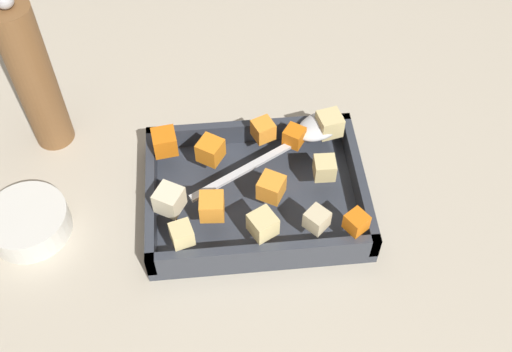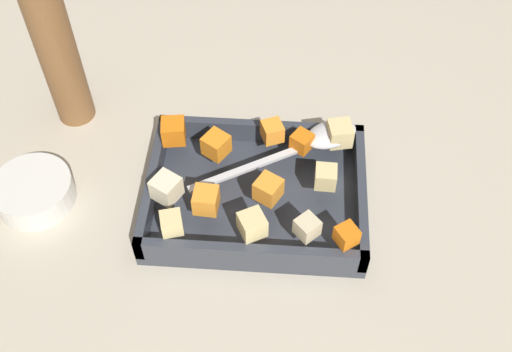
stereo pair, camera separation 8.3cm
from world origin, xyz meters
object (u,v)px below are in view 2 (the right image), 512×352
(baking_dish, at_px, (256,196))
(pepper_mill, at_px, (58,54))
(serving_spoon, at_px, (322,138))
(small_prep_bowl, at_px, (34,191))

(baking_dish, relative_size, pepper_mill, 1.13)
(pepper_mill, bearing_deg, serving_spoon, -11.46)
(baking_dish, height_order, pepper_mill, pepper_mill)
(serving_spoon, xyz_separation_m, pepper_mill, (-0.38, 0.08, 0.06))
(serving_spoon, relative_size, small_prep_bowl, 2.15)
(baking_dish, xyz_separation_m, small_prep_bowl, (-0.31, -0.02, 0.00))
(pepper_mill, bearing_deg, baking_dish, -27.39)
(serving_spoon, relative_size, pepper_mill, 0.89)
(small_prep_bowl, bearing_deg, baking_dish, 2.96)
(pepper_mill, xyz_separation_m, small_prep_bowl, (-0.02, -0.17, -0.10))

